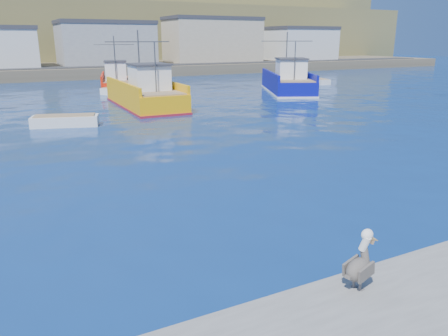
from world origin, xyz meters
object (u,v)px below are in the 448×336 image
object	(u,v)px
trawler_yellow_b	(145,94)
trawler_blue	(288,82)
skiff_extra	(119,91)
skiff_mid	(65,122)
skiff_far	(317,81)
pelican	(360,264)
boat_orange	(116,81)

from	to	relation	value
trawler_yellow_b	trawler_blue	xyz separation A→B (m)	(17.74, 3.47, -0.00)
trawler_yellow_b	trawler_blue	distance (m)	18.08
trawler_blue	skiff_extra	distance (m)	18.96
skiff_extra	trawler_yellow_b	bearing A→B (deg)	-91.98
skiff_mid	skiff_far	distance (m)	37.94
trawler_yellow_b	pelican	world-z (taller)	trawler_yellow_b
trawler_blue	boat_orange	xyz separation A→B (m)	(-16.65, 11.27, -0.03)
trawler_yellow_b	skiff_far	xyz separation A→B (m)	(26.87, 9.50, -0.80)
trawler_yellow_b	boat_orange	size ratio (longest dim) A/B	1.31
boat_orange	trawler_blue	bearing A→B (deg)	-34.08
skiff_extra	skiff_mid	bearing A→B (deg)	-115.16
trawler_yellow_b	skiff_far	distance (m)	28.51
boat_orange	pelican	world-z (taller)	boat_orange
trawler_blue	skiff_far	xyz separation A→B (m)	(9.13, 6.04, -0.80)
trawler_yellow_b	skiff_far	bearing A→B (deg)	19.48
trawler_blue	skiff_far	world-z (taller)	trawler_blue
skiff_extra	pelican	world-z (taller)	pelican
boat_orange	skiff_far	bearing A→B (deg)	-11.46
trawler_blue	boat_orange	world-z (taller)	trawler_blue
boat_orange	skiff_mid	xyz separation A→B (m)	(-8.78, -20.87, -0.75)
trawler_blue	skiff_extra	xyz separation A→B (m)	(-17.36, 7.58, -0.79)
trawler_blue	boat_orange	size ratio (longest dim) A/B	1.37
trawler_yellow_b	pelican	size ratio (longest dim) A/B	8.97
trawler_blue	skiff_mid	world-z (taller)	trawler_blue
trawler_blue	skiff_far	size ratio (longest dim) A/B	2.94
trawler_blue	skiff_extra	bearing A→B (deg)	156.42
skiff_extra	pelican	distance (m)	42.84
trawler_blue	skiff_mid	size ratio (longest dim) A/B	2.76
skiff_mid	skiff_far	xyz separation A→B (m)	(34.56, 15.65, -0.01)
skiff_extra	trawler_blue	bearing A→B (deg)	-23.58
skiff_extra	pelican	xyz separation A→B (m)	(-5.39, -42.49, 0.79)
skiff_far	pelican	xyz separation A→B (m)	(-31.88, -40.96, 0.79)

